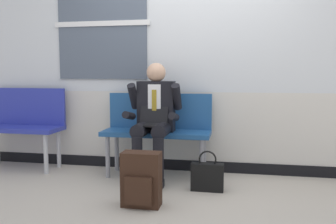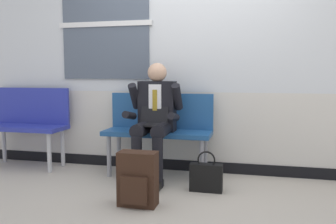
{
  "view_description": "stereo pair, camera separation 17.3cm",
  "coord_description": "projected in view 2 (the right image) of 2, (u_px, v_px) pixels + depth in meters",
  "views": [
    {
      "loc": [
        0.52,
        -3.36,
        1.14
      ],
      "look_at": [
        -0.17,
        0.25,
        0.75
      ],
      "focal_mm": 37.94,
      "sensor_mm": 36.0,
      "label": 1
    },
    {
      "loc": [
        0.69,
        -3.32,
        1.14
      ],
      "look_at": [
        -0.17,
        0.25,
        0.75
      ],
      "focal_mm": 37.94,
      "sensor_mm": 36.0,
      "label": 2
    }
  ],
  "objects": [
    {
      "name": "bench_with_person",
      "position": [
        159.0,
        126.0,
        4.01
      ],
      "size": [
        1.2,
        0.42,
        0.92
      ],
      "color": "navy",
      "rests_on": "ground"
    },
    {
      "name": "station_wall",
      "position": [
        192.0,
        39.0,
        4.1
      ],
      "size": [
        6.18,
        0.17,
        3.12
      ],
      "color": "silver",
      "rests_on": "ground"
    },
    {
      "name": "backpack",
      "position": [
        138.0,
        180.0,
        3.07
      ],
      "size": [
        0.33,
        0.21,
        0.48
      ],
      "color": "#331E14",
      "rests_on": "ground"
    },
    {
      "name": "person_seated",
      "position": [
        154.0,
        117.0,
        3.8
      ],
      "size": [
        0.57,
        0.7,
        1.26
      ],
      "color": "black",
      "rests_on": "ground"
    },
    {
      "name": "bench_empty",
      "position": [
        28.0,
        121.0,
        4.41
      ],
      "size": [
        1.01,
        0.42,
        0.97
      ],
      "color": "#28339E",
      "rests_on": "ground"
    },
    {
      "name": "ground_plane",
      "position": [
        179.0,
        191.0,
        3.49
      ],
      "size": [
        18.0,
        18.0,
        0.0
      ],
      "primitive_type": "plane",
      "color": "#B2A899"
    },
    {
      "name": "handbag",
      "position": [
        206.0,
        177.0,
        3.46
      ],
      "size": [
        0.32,
        0.11,
        0.4
      ],
      "color": "black",
      "rests_on": "ground"
    }
  ]
}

